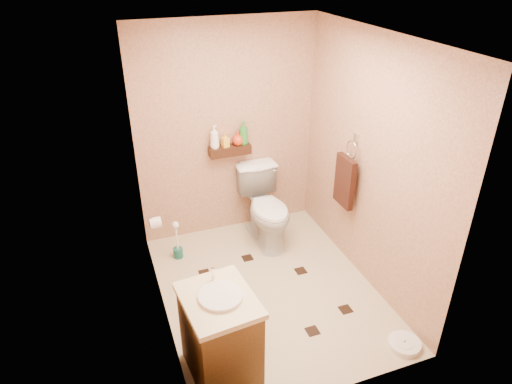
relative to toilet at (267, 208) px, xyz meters
name	(u,v)px	position (x,y,z in m)	size (l,w,h in m)	color
ground	(268,290)	(-0.31, -0.83, -0.42)	(2.50, 2.50, 0.00)	beige
wall_back	(227,132)	(-0.31, 0.42, 0.78)	(2.00, 0.04, 2.40)	tan
wall_front	(342,267)	(-0.31, -2.08, 0.78)	(2.00, 0.04, 2.40)	tan
wall_left	(153,202)	(-1.31, -0.83, 0.78)	(0.04, 2.50, 2.40)	tan
wall_right	(370,165)	(0.69, -0.83, 0.78)	(0.04, 2.50, 2.40)	tan
ceiling	(272,37)	(-0.31, -0.83, 1.98)	(2.00, 2.50, 0.02)	white
wall_shelf	(230,150)	(-0.31, 0.34, 0.60)	(0.46, 0.14, 0.10)	#3E1F11
floor_accents	(274,291)	(-0.26, -0.87, -0.41)	(1.21, 1.31, 0.01)	black
toilet	(267,208)	(0.00, 0.00, 0.00)	(0.47, 0.82, 0.83)	white
vanity	(220,335)	(-1.01, -1.60, -0.03)	(0.57, 0.66, 0.87)	brown
bathroom_scale	(404,344)	(0.51, -1.90, -0.39)	(0.28, 0.28, 0.06)	white
toilet_brush	(177,245)	(-1.03, 0.00, -0.26)	(0.10, 0.10, 0.45)	#175F55
towel_ring	(345,179)	(0.61, -0.58, 0.53)	(0.12, 0.30, 0.76)	silver
toilet_paper	(155,223)	(-1.25, -0.18, 0.18)	(0.12, 0.11, 0.12)	white
bottle_a	(214,137)	(-0.47, 0.34, 0.78)	(0.10, 0.10, 0.25)	white
bottle_b	(225,140)	(-0.35, 0.34, 0.73)	(0.07, 0.07, 0.16)	yellow
bottle_c	(238,138)	(-0.21, 0.34, 0.73)	(0.12, 0.12, 0.16)	red
bottle_d	(244,133)	(-0.15, 0.34, 0.78)	(0.10, 0.10, 0.26)	#2D862C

